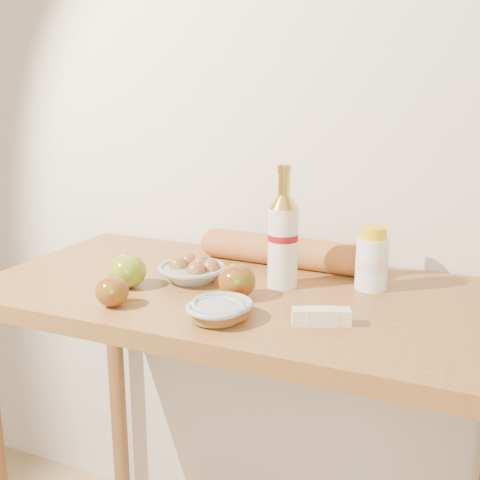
# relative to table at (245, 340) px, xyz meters

# --- Properties ---
(back_wall) EXTENTS (3.50, 0.02, 2.60)m
(back_wall) POSITION_rel_table_xyz_m (0.00, 0.33, 0.52)
(back_wall) COLOR beige
(back_wall) RESTS_ON ground
(table) EXTENTS (1.20, 0.60, 0.90)m
(table) POSITION_rel_table_xyz_m (0.00, 0.00, 0.00)
(table) COLOR #A16B34
(table) RESTS_ON ground
(bourbon_bottle) EXTENTS (0.07, 0.07, 0.28)m
(bourbon_bottle) POSITION_rel_table_xyz_m (0.07, 0.05, 0.24)
(bourbon_bottle) COLOR beige
(bourbon_bottle) RESTS_ON table
(cream_bottle) EXTENTS (0.09, 0.09, 0.14)m
(cream_bottle) POSITION_rel_table_xyz_m (0.26, 0.11, 0.19)
(cream_bottle) COLOR white
(cream_bottle) RESTS_ON table
(egg_bowl) EXTENTS (0.20, 0.20, 0.06)m
(egg_bowl) POSITION_rel_table_xyz_m (-0.14, 0.01, 0.15)
(egg_bowl) COLOR gray
(egg_bowl) RESTS_ON table
(baguette) EXTENTS (0.46, 0.09, 0.08)m
(baguette) POSITION_rel_table_xyz_m (0.01, 0.20, 0.16)
(baguette) COLOR #C97C3D
(baguette) RESTS_ON table
(apple_yellowgreen) EXTENTS (0.11, 0.11, 0.08)m
(apple_yellowgreen) POSITION_rel_table_xyz_m (-0.25, -0.10, 0.16)
(apple_yellowgreen) COLOR olive
(apple_yellowgreen) RESTS_ON table
(apple_redgreen_front) EXTENTS (0.08, 0.08, 0.06)m
(apple_redgreen_front) POSITION_rel_table_xyz_m (-0.21, -0.21, 0.16)
(apple_redgreen_front) COLOR maroon
(apple_redgreen_front) RESTS_ON table
(apple_redgreen_right) EXTENTS (0.09, 0.09, 0.08)m
(apple_redgreen_right) POSITION_rel_table_xyz_m (0.01, -0.06, 0.16)
(apple_redgreen_right) COLOR maroon
(apple_redgreen_right) RESTS_ON table
(sugar_bowl) EXTENTS (0.15, 0.15, 0.03)m
(sugar_bowl) POSITION_rel_table_xyz_m (0.02, -0.20, 0.14)
(sugar_bowl) COLOR #98A5A1
(sugar_bowl) RESTS_ON table
(syrup_bowl) EXTENTS (0.16, 0.16, 0.04)m
(syrup_bowl) POSITION_rel_table_xyz_m (0.03, -0.18, 0.14)
(syrup_bowl) COLOR gray
(syrup_bowl) RESTS_ON table
(butter_stick) EXTENTS (0.12, 0.07, 0.03)m
(butter_stick) POSITION_rel_table_xyz_m (0.21, -0.13, 0.14)
(butter_stick) COLOR beige
(butter_stick) RESTS_ON table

